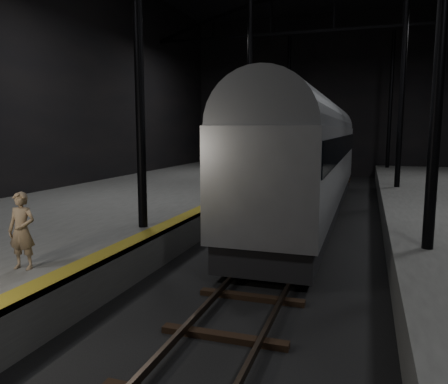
% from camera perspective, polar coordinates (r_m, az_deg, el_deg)
% --- Properties ---
extents(ground, '(44.00, 44.00, 0.00)m').
position_cam_1_polar(ground, '(15.77, 9.15, -5.96)').
color(ground, black).
rests_on(ground, ground).
extents(platform_left, '(9.00, 43.80, 1.00)m').
position_cam_1_polar(platform_left, '(18.34, -14.64, -2.54)').
color(platform_left, '#4E4E4C').
rests_on(platform_left, ground).
extents(tactile_strip, '(0.50, 43.80, 0.01)m').
position_cam_1_polar(tactile_strip, '(16.37, -2.08, -1.75)').
color(tactile_strip, olive).
rests_on(tactile_strip, platform_left).
extents(track, '(2.40, 43.00, 0.24)m').
position_cam_1_polar(track, '(15.75, 9.15, -5.72)').
color(track, '#3F3328').
rests_on(track, ground).
extents(train, '(2.89, 19.28, 5.15)m').
position_cam_1_polar(train, '(19.39, 11.27, 5.20)').
color(train, '#9FA1A6').
rests_on(train, ground).
extents(woman, '(0.62, 0.45, 1.57)m').
position_cam_1_polar(woman, '(9.71, -24.89, -4.62)').
color(woman, '#957A5B').
rests_on(woman, platform_left).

